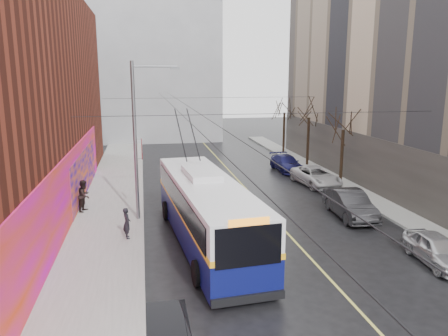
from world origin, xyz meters
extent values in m
plane|color=black|center=(0.00, 0.00, 0.00)|extent=(140.00, 140.00, 0.00)
cube|color=gray|center=(-8.00, 12.00, 0.07)|extent=(4.00, 60.00, 0.15)
cube|color=gray|center=(9.00, 12.00, 0.07)|extent=(2.00, 60.00, 0.15)
cube|color=#BFB74C|center=(1.50, 14.00, 0.00)|extent=(0.12, 50.00, 0.01)
cube|color=#E305C2|center=(-9.96, 10.00, 2.00)|extent=(0.08, 28.00, 4.00)
cube|color=#1D05A5|center=(-9.92, 16.00, 1.60)|extent=(0.06, 12.00, 3.20)
cube|color=#4C4742|center=(9.97, 14.00, 2.00)|extent=(0.06, 36.00, 4.00)
cube|color=gray|center=(-6.00, 45.00, 9.00)|extent=(20.00, 12.00, 18.00)
cylinder|color=slate|center=(-6.30, 10.00, 4.50)|extent=(0.20, 0.20, 9.00)
cube|color=maroon|center=(-5.95, 10.00, 4.20)|extent=(0.04, 0.60, 1.10)
cylinder|color=slate|center=(-5.10, 10.00, 8.70)|extent=(2.40, 0.10, 0.10)
cube|color=slate|center=(-4.00, 10.00, 8.60)|extent=(0.50, 0.22, 0.12)
cylinder|color=black|center=(-3.80, 15.00, 6.20)|extent=(0.02, 60.00, 0.02)
cylinder|color=black|center=(-2.80, 15.00, 6.20)|extent=(0.02, 60.00, 0.02)
cylinder|color=black|center=(0.00, 6.00, 6.40)|extent=(18.00, 0.02, 0.02)
cylinder|color=black|center=(0.00, 22.00, 6.40)|extent=(18.00, 0.02, 0.02)
cylinder|color=black|center=(9.00, 16.00, 2.10)|extent=(0.24, 0.24, 4.20)
cylinder|color=black|center=(9.00, 23.00, 2.24)|extent=(0.24, 0.24, 4.48)
cylinder|color=black|center=(9.00, 30.00, 2.18)|extent=(0.24, 0.24, 4.37)
cube|color=black|center=(-5.53, -1.21, 0.00)|extent=(1.96, 3.35, 0.01)
ellipsoid|color=slate|center=(-1.38, 8.08, 7.55)|extent=(0.44, 0.20, 0.12)
ellipsoid|color=slate|center=(-1.06, 11.14, 8.38)|extent=(0.44, 0.20, 0.12)
ellipsoid|color=slate|center=(-4.76, 11.94, 7.10)|extent=(0.44, 0.20, 0.12)
cube|color=#090E4A|center=(-2.92, 5.84, 1.02)|extent=(3.90, 13.04, 1.61)
cube|color=silver|center=(-2.92, 5.84, 2.52)|extent=(3.90, 13.04, 1.39)
cube|color=#FAAF16|center=(-2.92, 5.84, 1.82)|extent=(3.95, 13.09, 0.24)
cube|color=black|center=(-2.36, -0.57, 2.36)|extent=(2.46, 0.26, 1.50)
cube|color=black|center=(-3.49, 12.26, 2.36)|extent=(2.46, 0.26, 1.28)
cube|color=black|center=(-4.33, 5.72, 2.41)|extent=(1.07, 11.74, 1.07)
cube|color=black|center=(-1.52, 5.97, 2.41)|extent=(1.07, 11.74, 1.07)
cube|color=silver|center=(-3.02, 6.91, 3.37)|extent=(1.77, 3.33, 0.32)
cube|color=black|center=(-2.36, -0.61, 0.37)|extent=(2.78, 0.37, 0.32)
cylinder|color=black|center=(-3.93, 1.46, 0.54)|extent=(0.41, 1.09, 1.07)
cylinder|color=black|center=(-1.16, 1.70, 0.54)|extent=(0.41, 1.09, 1.07)
cylinder|color=black|center=(-4.69, 9.99, 0.54)|extent=(0.41, 1.09, 1.07)
cylinder|color=black|center=(-1.91, 10.23, 0.54)|extent=(0.41, 1.09, 1.07)
cylinder|color=black|center=(-3.72, 10.61, 4.93)|extent=(0.39, 3.71, 2.63)
cylinder|color=black|center=(-2.97, 10.68, 4.93)|extent=(0.39, 3.71, 2.63)
imported|color=#BBBCC0|center=(6.79, 1.62, 0.67)|extent=(1.90, 4.03, 1.33)
imported|color=#28272A|center=(5.99, 8.38, 0.80)|extent=(1.97, 4.92, 1.59)
imported|color=silver|center=(7.00, 16.01, 0.70)|extent=(2.85, 5.25, 1.40)
imported|color=navy|center=(6.44, 21.36, 0.68)|extent=(2.08, 4.74, 1.36)
imported|color=#ABACB0|center=(-2.32, 20.69, 0.78)|extent=(2.62, 4.85, 1.57)
imported|color=black|center=(-6.82, 6.93, 0.94)|extent=(0.49, 0.64, 1.59)
imported|color=black|center=(-9.49, 12.04, 1.11)|extent=(0.99, 1.12, 1.92)
camera|label=1|loc=(-5.85, -14.52, 8.22)|focal=35.00mm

